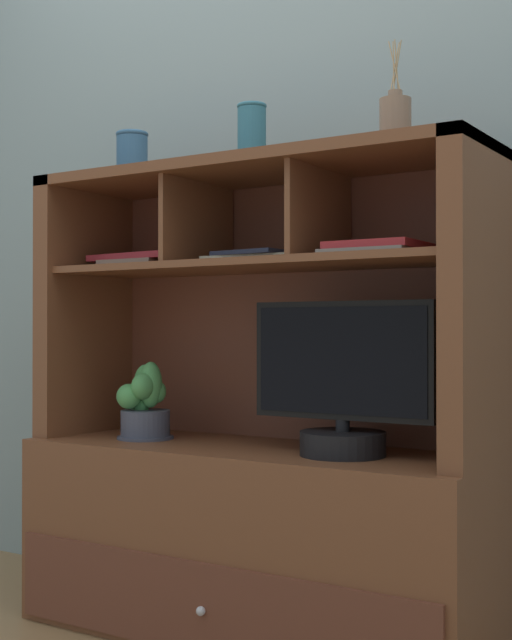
% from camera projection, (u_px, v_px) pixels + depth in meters
% --- Properties ---
extents(floor_plane, '(6.00, 6.00, 0.02)m').
position_uv_depth(floor_plane, '(256.00, 639.00, 2.40)').
color(floor_plane, olive).
rests_on(floor_plane, ground).
extents(back_wall, '(6.00, 0.02, 2.80)m').
position_uv_depth(back_wall, '(304.00, 143.00, 2.64)').
color(back_wall, '#859A9B').
rests_on(back_wall, ground).
extents(media_console, '(1.31, 0.51, 1.29)m').
position_uv_depth(media_console, '(257.00, 487.00, 2.41)').
color(media_console, brown).
rests_on(media_console, ground).
extents(tv_monitor, '(0.50, 0.22, 0.39)m').
position_uv_depth(tv_monitor, '(342.00, 391.00, 2.22)').
color(tv_monitor, black).
rests_on(tv_monitor, media_console).
extents(potted_orchid, '(0.17, 0.17, 0.23)m').
position_uv_depth(potted_orchid, '(145.00, 406.00, 2.56)').
color(potted_orchid, '#424757').
rests_on(potted_orchid, media_console).
extents(magazine_stack_left, '(0.31, 0.27, 0.03)m').
position_uv_depth(magazine_stack_left, '(266.00, 258.00, 2.45)').
color(magazine_stack_left, beige).
rests_on(magazine_stack_left, media_console).
extents(magazine_stack_centre, '(0.34, 0.29, 0.04)m').
position_uv_depth(magazine_stack_centre, '(152.00, 261.00, 2.66)').
color(magazine_stack_centre, gray).
rests_on(magazine_stack_centre, media_console).
extents(magazine_stack_right, '(0.24, 0.24, 0.03)m').
position_uv_depth(magazine_stack_right, '(379.00, 249.00, 2.19)').
color(magazine_stack_right, gray).
rests_on(magazine_stack_right, media_console).
extents(diffuser_bottle, '(0.08, 0.08, 0.26)m').
position_uv_depth(diffuser_bottle, '(395.00, 121.00, 2.16)').
color(diffuser_bottle, '#886B54').
rests_on(diffuser_bottle, media_console).
extents(ceramic_vase, '(0.08, 0.08, 0.16)m').
position_uv_depth(ceramic_vase, '(252.00, 133.00, 2.40)').
color(ceramic_vase, '#2F6D83').
rests_on(ceramic_vase, media_console).
extents(accent_vase, '(0.10, 0.10, 0.14)m').
position_uv_depth(accent_vase, '(132.00, 155.00, 2.63)').
color(accent_vase, '#325F87').
rests_on(accent_vase, media_console).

